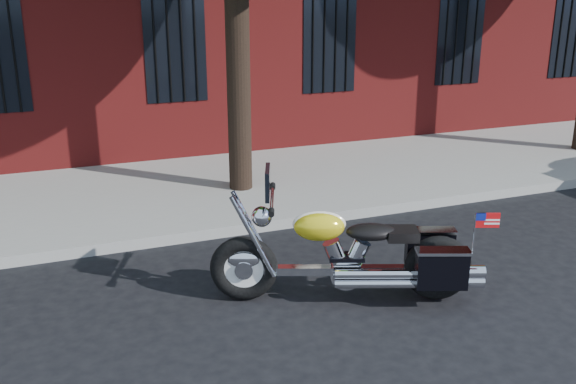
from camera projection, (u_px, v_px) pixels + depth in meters
name	position (u px, v px, depth m)	size (l,w,h in m)	color
ground	(274.00, 274.00, 7.50)	(120.00, 120.00, 0.00)	black
curb	(239.00, 228.00, 8.70)	(40.00, 0.16, 0.15)	gray
sidewalk	(205.00, 189.00, 10.37)	(40.00, 3.60, 0.15)	gray
motorcycle	(355.00, 257.00, 6.75)	(2.66, 1.51, 1.47)	black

